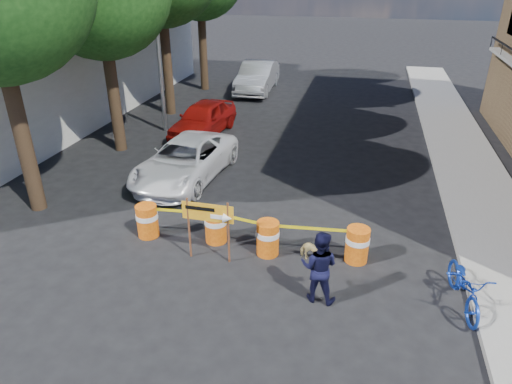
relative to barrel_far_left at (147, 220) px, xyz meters
The scene contains 15 objects.
ground 3.25m from the barrel_far_left, 24.63° to the right, with size 120.00×120.00×0.00m, color black.
sidewalk_east 10.25m from the barrel_far_left, 27.08° to the left, with size 2.40×40.00×0.15m, color gray.
white_building 13.53m from the barrel_far_left, 139.33° to the left, with size 8.00×22.00×6.00m, color silver.
streetlamp 9.54m from the barrel_far_left, 110.28° to the left, with size 1.25×0.18×8.00m.
barrel_far_left is the anchor object (origin of this frame).
barrel_mid_left 1.86m from the barrel_far_left, ahead, with size 0.58×0.58×0.90m.
barrel_mid_right 3.29m from the barrel_far_left, ahead, with size 0.58×0.58×0.90m.
barrel_far_right 5.46m from the barrel_far_left, ahead, with size 0.58×0.58×0.90m.
detour_sign 2.32m from the barrel_far_left, 17.66° to the right, with size 1.27×0.24×1.63m.
pedestrian 4.96m from the barrel_far_left, 18.04° to the right, with size 0.81×0.63×1.67m, color black.
bicycle 7.80m from the barrel_far_left, ahead, with size 0.68×1.02×1.95m, color #163BB5.
dog 4.44m from the barrel_far_left, ahead, with size 0.30×0.67×0.57m, color #CFBA76.
suv_white 3.69m from the barrel_far_left, 95.44° to the left, with size 2.22×4.82×1.34m, color white.
sedan_red 8.19m from the barrel_far_left, 99.00° to the left, with size 1.67×4.15×1.41m, color #9E110D.
sedan_silver 15.88m from the barrel_far_left, 92.77° to the left, with size 1.75×5.01×1.65m, color #B4B5BB.
Camera 1 is at (2.34, -8.17, 6.53)m, focal length 32.00 mm.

